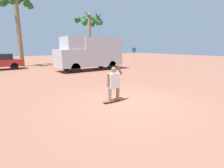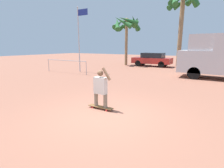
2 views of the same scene
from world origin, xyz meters
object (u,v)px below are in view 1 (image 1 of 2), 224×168
palm_tree_near_van (90,21)px  palm_tree_center_background (15,3)px  camper_van (90,52)px  skateboard (114,100)px  street_sign (134,55)px  person_skateboarder (114,82)px

palm_tree_near_van → palm_tree_center_background: bearing=166.7°
camper_van → palm_tree_near_van: 7.18m
skateboard → street_sign: 11.82m
palm_tree_center_background → street_sign: (9.23, -8.33, -5.25)m
palm_tree_center_background → street_sign: 13.50m
skateboard → palm_tree_center_background: size_ratio=0.12×
skateboard → palm_tree_near_van: 17.00m
palm_tree_center_background → street_sign: palm_tree_center_background is taller
person_skateboarder → street_sign: (8.59, 8.02, 0.52)m
person_skateboarder → palm_tree_near_van: bearing=63.8°
skateboard → palm_tree_near_van: size_ratio=0.15×
camper_van → palm_tree_near_van: palm_tree_near_van is taller
person_skateboarder → skateboard: bearing=0.0°
palm_tree_near_van → street_sign: size_ratio=3.12×
skateboard → person_skateboarder: bearing=-180.0°
skateboard → camper_van: camper_van is taller
skateboard → camper_van: 10.13m
camper_van → person_skateboarder: bearing=-114.1°
camper_van → palm_tree_center_background: bearing=123.2°
camper_van → street_sign: bearing=-13.9°
palm_tree_center_background → skateboard: bearing=-87.8°
person_skateboarder → street_sign: size_ratio=0.69×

